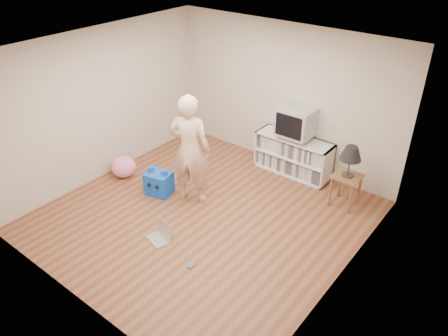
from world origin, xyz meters
The scene contains 13 objects.
ground centered at (0.00, 0.00, 0.00)m, with size 4.50×4.50×0.00m, color brown.
walls centered at (0.00, 0.00, 1.30)m, with size 4.52×4.52×2.60m.
ceiling centered at (0.00, 0.00, 2.60)m, with size 4.50×4.50×0.01m, color white.
media_unit centered at (0.40, 2.04, 0.35)m, with size 1.40×0.45×0.70m.
dvd_deck centered at (0.40, 2.02, 0.73)m, with size 0.45×0.35×0.07m, color gray.
crt_tv centered at (0.40, 2.02, 1.02)m, with size 0.60×0.53×0.50m.
side_table centered at (1.58, 1.65, 0.42)m, with size 0.42×0.42×0.55m.
table_lamp centered at (1.58, 1.65, 0.94)m, with size 0.34×0.34×0.52m.
person centered at (-0.47, 0.25, 0.92)m, with size 0.67×0.44×1.84m, color beige.
laptop centered at (-0.13, -0.80, 0.07)m, with size 0.41×0.36×0.24m.
playing_cards centered at (0.60, -0.97, 0.01)m, with size 0.07×0.09×0.02m, color #415FAE.
plush_blue centered at (-1.01, 0.02, 0.21)m, with size 0.48×0.42×0.48m.
plush_pink centered at (-1.92, 0.03, 0.19)m, with size 0.44×0.44×0.38m, color pink.
Camera 1 is at (3.68, -4.15, 4.15)m, focal length 35.00 mm.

